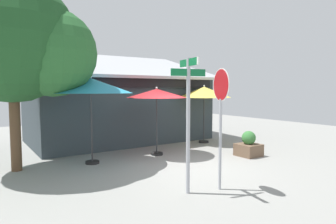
% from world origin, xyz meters
% --- Properties ---
extents(ground_plane, '(28.00, 28.00, 0.10)m').
position_xyz_m(ground_plane, '(0.00, 0.00, -0.05)').
color(ground_plane, gray).
extents(cafe_building, '(8.24, 4.98, 4.19)m').
position_xyz_m(cafe_building, '(0.26, 5.56, 1.61)').
color(cafe_building, '#333D42').
rests_on(cafe_building, ground).
extents(street_sign_post, '(0.83, 0.89, 3.07)m').
position_xyz_m(street_sign_post, '(-1.47, -1.90, 1.87)').
color(street_sign_post, '#A8AAB2').
rests_on(street_sign_post, ground).
extents(stop_sign, '(0.23, 0.74, 2.87)m').
position_xyz_m(stop_sign, '(-0.67, -2.12, 2.00)').
color(stop_sign, '#A8AAB2').
rests_on(stop_sign, ground).
extents(patio_umbrella_teal_left, '(2.64, 2.64, 2.80)m').
position_xyz_m(patio_umbrella_teal_left, '(-2.35, 1.94, 2.48)').
color(patio_umbrella_teal_left, black).
rests_on(patio_umbrella_teal_left, ground).
extents(patio_umbrella_crimson_center, '(2.15, 2.15, 2.46)m').
position_xyz_m(patio_umbrella_crimson_center, '(0.02, 1.85, 2.21)').
color(patio_umbrella_crimson_center, black).
rests_on(patio_umbrella_crimson_center, ground).
extents(patio_umbrella_mustard_right, '(2.33, 2.33, 2.56)m').
position_xyz_m(patio_umbrella_mustard_right, '(3.05, 2.75, 2.24)').
color(patio_umbrella_mustard_right, black).
rests_on(patio_umbrella_mustard_right, ground).
extents(shade_tree, '(4.07, 3.61, 5.60)m').
position_xyz_m(shade_tree, '(-4.21, 2.26, 3.69)').
color(shade_tree, brown).
rests_on(shade_tree, ground).
extents(sidewalk_planter, '(0.76, 0.76, 0.90)m').
position_xyz_m(sidewalk_planter, '(2.64, -0.14, 0.36)').
color(sidewalk_planter, brown).
rests_on(sidewalk_planter, ground).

